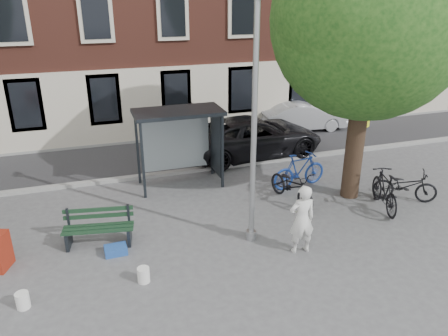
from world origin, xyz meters
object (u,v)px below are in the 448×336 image
(lamppost, at_px, (254,140))
(bench, at_px, (99,229))
(bus_shelter, at_px, (190,129))
(bike_a, at_px, (405,186))
(car_dark, at_px, (254,136))
(painter, at_px, (302,219))
(bike_c, at_px, (292,186))
(notice_sign, at_px, (366,130))
(bike_b, at_px, (300,170))
(bike_d, at_px, (385,190))
(car_silver, at_px, (303,116))

(lamppost, distance_m, bench, 4.63)
(lamppost, bearing_deg, bus_shelter, 98.43)
(bike_a, distance_m, car_dark, 6.11)
(painter, relative_size, bike_c, 0.88)
(bus_shelter, xyz_separation_m, bike_a, (6.03, -3.44, -1.41))
(bike_c, height_order, notice_sign, notice_sign)
(bike_b, xyz_separation_m, bike_d, (1.70, -2.21, 0.00))
(bench, height_order, car_silver, car_silver)
(bus_shelter, relative_size, bike_a, 1.48)
(notice_sign, bearing_deg, painter, -159.36)
(painter, bearing_deg, bike_b, -112.96)
(bike_c, bearing_deg, notice_sign, 13.38)
(bike_b, distance_m, car_silver, 6.60)
(bike_b, xyz_separation_m, car_silver, (3.18, 5.78, 0.06))
(bike_c, bearing_deg, car_dark, 72.77)
(bus_shelter, bearing_deg, lamppost, -81.57)
(notice_sign, bearing_deg, bike_b, 172.79)
(painter, bearing_deg, bench, -18.55)
(bike_b, bearing_deg, bike_d, -150.56)
(bus_shelter, distance_m, notice_sign, 6.39)
(lamppost, relative_size, bus_shelter, 2.14)
(lamppost, distance_m, bike_c, 3.43)
(lamppost, xyz_separation_m, car_dark, (2.46, 6.00, -2.01))
(lamppost, distance_m, car_silver, 10.50)
(bike_a, xyz_separation_m, car_silver, (0.51, 7.74, 0.16))
(bus_shelter, bearing_deg, notice_sign, -6.61)
(bike_d, bearing_deg, car_silver, -83.25)
(car_dark, bearing_deg, lamppost, 152.88)
(painter, height_order, bike_b, painter)
(bike_d, bearing_deg, lamppost, 22.39)
(lamppost, xyz_separation_m, bike_c, (2.00, 1.67, -2.24))
(bench, distance_m, notice_sign, 9.91)
(bus_shelter, height_order, notice_sign, bus_shelter)
(bike_d, height_order, car_dark, car_dark)
(car_dark, distance_m, car_silver, 4.22)
(bench, distance_m, bike_a, 9.27)
(bike_d, xyz_separation_m, car_silver, (1.47, 8.00, 0.06))
(bus_shelter, bearing_deg, painter, -72.70)
(bus_shelter, bearing_deg, bike_c, -43.06)
(bike_c, distance_m, notice_sign, 4.21)
(bike_a, bearing_deg, bike_d, 135.75)
(bus_shelter, height_order, bike_a, bus_shelter)
(bench, xyz_separation_m, bike_a, (9.26, -0.38, 0.08))
(bus_shelter, xyz_separation_m, notice_sign, (6.33, -0.73, -0.42))
(bike_c, relative_size, car_silver, 0.52)
(bike_a, bearing_deg, lamppost, 127.63)
(notice_sign, bearing_deg, bike_a, -117.95)
(bench, height_order, notice_sign, notice_sign)
(car_dark, xyz_separation_m, car_silver, (3.47, 2.40, -0.11))
(bike_c, xyz_separation_m, car_dark, (0.46, 4.33, 0.23))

